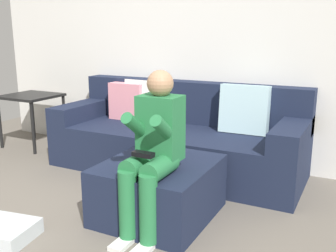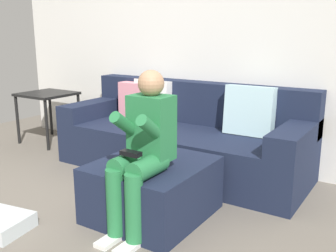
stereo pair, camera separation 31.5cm
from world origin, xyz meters
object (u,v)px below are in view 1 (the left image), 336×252
object	(u,v)px
ottoman	(159,189)
person_seated	(153,149)
couch_sectional	(177,137)
side_table	(31,102)

from	to	relation	value
ottoman	person_seated	bearing A→B (deg)	-72.16
couch_sectional	ottoman	bearing A→B (deg)	-71.44
ottoman	person_seated	size ratio (longest dim) A/B	0.76
couch_sectional	person_seated	world-z (taller)	person_seated
couch_sectional	ottoman	xyz separation A→B (m)	(0.33, -0.99, -0.11)
couch_sectional	ottoman	distance (m)	1.06
couch_sectional	side_table	size ratio (longest dim) A/B	3.95
person_seated	side_table	size ratio (longest dim) A/B	1.77
person_seated	couch_sectional	bearing A→B (deg)	108.43
ottoman	person_seated	xyz separation A→B (m)	(0.07, -0.21, 0.38)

